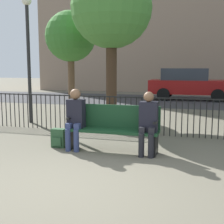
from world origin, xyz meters
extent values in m
plane|color=#605B4C|center=(0.00, 0.00, 0.00)|extent=(80.00, 80.00, 0.00)
cube|color=#14381E|center=(0.00, 2.02, 0.42)|extent=(1.86, 0.45, 0.05)
cube|color=#14381E|center=(0.00, 2.22, 0.69)|extent=(1.86, 0.05, 0.47)
cube|color=black|center=(-0.87, 2.02, 0.20)|extent=(0.06, 0.38, 0.40)
cube|color=black|center=(0.87, 2.02, 0.20)|extent=(0.06, 0.38, 0.40)
cube|color=black|center=(-0.87, 2.02, 0.65)|extent=(0.06, 0.38, 0.04)
cube|color=black|center=(0.87, 2.02, 0.65)|extent=(0.06, 0.38, 0.04)
cylinder|color=navy|center=(-0.86, 1.80, 0.23)|extent=(0.11, 0.11, 0.45)
cylinder|color=navy|center=(-0.68, 1.80, 0.23)|extent=(0.11, 0.11, 0.45)
cube|color=navy|center=(-0.86, 1.90, 0.50)|extent=(0.11, 0.20, 0.12)
cube|color=navy|center=(-0.68, 1.90, 0.50)|extent=(0.11, 0.20, 0.12)
cube|color=black|center=(-0.77, 2.02, 0.74)|extent=(0.34, 0.22, 0.58)
sphere|color=brown|center=(-0.77, 2.00, 1.14)|extent=(0.21, 0.21, 0.21)
cylinder|color=black|center=(0.64, 1.80, 0.23)|extent=(0.11, 0.11, 0.45)
cylinder|color=black|center=(0.82, 1.80, 0.23)|extent=(0.11, 0.11, 0.45)
cube|color=black|center=(0.64, 1.90, 0.50)|extent=(0.11, 0.20, 0.12)
cube|color=black|center=(0.82, 1.90, 0.50)|extent=(0.11, 0.20, 0.12)
cube|color=black|center=(0.73, 2.02, 0.74)|extent=(0.34, 0.22, 0.58)
sphere|color=brown|center=(0.73, 2.00, 1.12)|extent=(0.19, 0.19, 0.19)
cube|color=#284C2D|center=(-1.17, 2.03, 0.20)|extent=(0.29, 0.17, 0.40)
cube|color=#284C2D|center=(-1.17, 1.93, 0.14)|extent=(0.20, 0.04, 0.18)
cylinder|color=black|center=(-3.80, 3.77, 0.47)|extent=(0.02, 0.02, 0.95)
cylinder|color=black|center=(-3.66, 3.77, 0.47)|extent=(0.02, 0.02, 0.95)
cylinder|color=black|center=(-3.52, 3.77, 0.47)|extent=(0.02, 0.02, 0.95)
cylinder|color=black|center=(-3.38, 3.77, 0.47)|extent=(0.02, 0.02, 0.95)
cylinder|color=black|center=(-3.24, 3.77, 0.47)|extent=(0.02, 0.02, 0.95)
cylinder|color=black|center=(-3.10, 3.77, 0.47)|extent=(0.02, 0.02, 0.95)
cylinder|color=black|center=(-2.96, 3.77, 0.47)|extent=(0.02, 0.02, 0.95)
cylinder|color=black|center=(-2.82, 3.77, 0.47)|extent=(0.02, 0.02, 0.95)
cylinder|color=black|center=(-2.68, 3.77, 0.47)|extent=(0.02, 0.02, 0.95)
cylinder|color=black|center=(-2.54, 3.77, 0.47)|extent=(0.02, 0.02, 0.95)
cylinder|color=black|center=(-2.40, 3.77, 0.47)|extent=(0.02, 0.02, 0.95)
cylinder|color=black|center=(-2.26, 3.77, 0.47)|extent=(0.02, 0.02, 0.95)
cylinder|color=black|center=(-2.12, 3.77, 0.47)|extent=(0.02, 0.02, 0.95)
cylinder|color=black|center=(-1.98, 3.77, 0.47)|extent=(0.02, 0.02, 0.95)
cylinder|color=black|center=(-1.84, 3.77, 0.47)|extent=(0.02, 0.02, 0.95)
cylinder|color=black|center=(-1.70, 3.77, 0.47)|extent=(0.02, 0.02, 0.95)
cylinder|color=black|center=(-1.56, 3.77, 0.47)|extent=(0.02, 0.02, 0.95)
cylinder|color=black|center=(-1.42, 3.77, 0.47)|extent=(0.02, 0.02, 0.95)
cylinder|color=black|center=(-1.28, 3.77, 0.47)|extent=(0.02, 0.02, 0.95)
cylinder|color=black|center=(-1.14, 3.77, 0.47)|extent=(0.02, 0.02, 0.95)
cylinder|color=black|center=(-1.00, 3.77, 0.47)|extent=(0.02, 0.02, 0.95)
cylinder|color=black|center=(-0.86, 3.77, 0.47)|extent=(0.02, 0.02, 0.95)
cylinder|color=black|center=(-0.72, 3.77, 0.47)|extent=(0.02, 0.02, 0.95)
cylinder|color=black|center=(-0.58, 3.77, 0.47)|extent=(0.02, 0.02, 0.95)
cylinder|color=black|center=(-0.44, 3.77, 0.47)|extent=(0.02, 0.02, 0.95)
cylinder|color=black|center=(-0.30, 3.77, 0.47)|extent=(0.02, 0.02, 0.95)
cylinder|color=black|center=(-0.16, 3.77, 0.47)|extent=(0.02, 0.02, 0.95)
cylinder|color=black|center=(-0.02, 3.77, 0.47)|extent=(0.02, 0.02, 0.95)
cylinder|color=black|center=(0.12, 3.77, 0.47)|extent=(0.02, 0.02, 0.95)
cylinder|color=black|center=(0.26, 3.77, 0.47)|extent=(0.02, 0.02, 0.95)
cylinder|color=black|center=(0.40, 3.77, 0.47)|extent=(0.02, 0.02, 0.95)
cylinder|color=black|center=(0.54, 3.77, 0.47)|extent=(0.02, 0.02, 0.95)
cylinder|color=black|center=(0.68, 3.77, 0.47)|extent=(0.02, 0.02, 0.95)
cylinder|color=black|center=(0.82, 3.77, 0.47)|extent=(0.02, 0.02, 0.95)
cylinder|color=black|center=(0.96, 3.77, 0.47)|extent=(0.02, 0.02, 0.95)
cylinder|color=black|center=(1.10, 3.77, 0.47)|extent=(0.02, 0.02, 0.95)
cylinder|color=black|center=(1.24, 3.77, 0.47)|extent=(0.02, 0.02, 0.95)
cylinder|color=black|center=(1.38, 3.77, 0.47)|extent=(0.02, 0.02, 0.95)
cylinder|color=black|center=(1.52, 3.77, 0.47)|extent=(0.02, 0.02, 0.95)
cylinder|color=black|center=(1.66, 3.77, 0.47)|extent=(0.02, 0.02, 0.95)
cylinder|color=black|center=(1.80, 3.77, 0.47)|extent=(0.02, 0.02, 0.95)
cylinder|color=black|center=(1.94, 3.77, 0.47)|extent=(0.02, 0.02, 0.95)
cylinder|color=black|center=(2.08, 3.77, 0.47)|extent=(0.02, 0.02, 0.95)
cube|color=black|center=(0.00, 3.77, 0.93)|extent=(9.00, 0.03, 0.03)
cylinder|color=#422D1E|center=(-1.08, 5.61, 1.40)|extent=(0.34, 0.34, 2.80)
sphere|color=#478438|center=(-1.08, 5.61, 3.49)|extent=(2.49, 2.49, 2.49)
cylinder|color=brown|center=(-3.03, 6.96, 1.14)|extent=(0.25, 0.25, 2.29)
sphere|color=#38752D|center=(-3.03, 6.96, 2.80)|extent=(1.85, 1.85, 1.85)
cylinder|color=black|center=(-3.31, 4.50, 1.75)|extent=(0.10, 0.10, 3.51)
sphere|color=silver|center=(-3.31, 4.50, 3.59)|extent=(0.28, 0.28, 0.28)
cube|color=#333335|center=(0.00, 12.00, 0.00)|extent=(24.00, 6.00, 0.01)
cube|color=maroon|center=(1.08, 12.82, 0.67)|extent=(4.20, 1.70, 0.70)
cube|color=#2D333D|center=(0.76, 12.82, 1.32)|extent=(2.31, 1.56, 0.60)
cylinder|color=black|center=(2.38, 11.95, 0.32)|extent=(0.64, 0.20, 0.64)
cylinder|color=black|center=(2.38, 13.69, 0.32)|extent=(0.64, 0.20, 0.64)
cylinder|color=black|center=(-0.23, 11.95, 0.32)|extent=(0.64, 0.20, 0.64)
cylinder|color=black|center=(-0.23, 13.69, 0.32)|extent=(0.64, 0.20, 0.64)
camera|label=1|loc=(1.71, -3.80, 1.67)|focal=50.00mm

